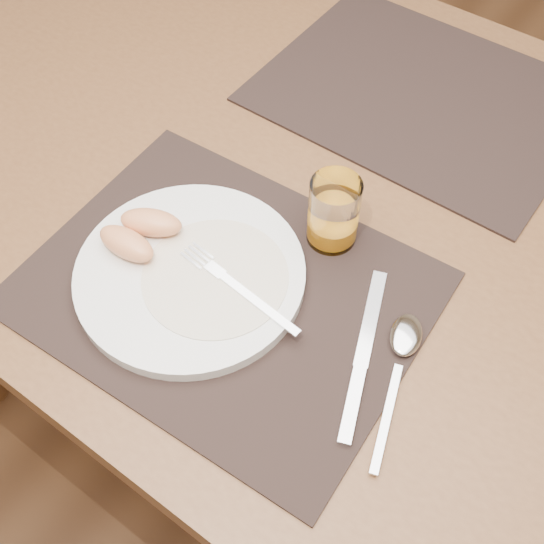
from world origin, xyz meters
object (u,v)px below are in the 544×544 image
at_px(fork, 230,282).
at_px(knife, 360,367).
at_px(table, 337,227).
at_px(plate, 190,274).
at_px(placemat_far, 422,95).
at_px(juice_glass, 333,215).
at_px(spoon, 403,346).
at_px(placemat_near, 225,290).

xyz_separation_m(fork, knife, (0.17, 0.00, -0.02)).
distance_m(table, plate, 0.26).
height_order(plate, knife, plate).
relative_size(placemat_far, fork, 2.57).
bearing_deg(fork, juice_glass, 69.72).
bearing_deg(spoon, placemat_far, 115.79).
bearing_deg(juice_glass, fork, -110.28).
bearing_deg(placemat_near, juice_glass, 67.60).
height_order(fork, juice_glass, juice_glass).
relative_size(placemat_near, juice_glass, 4.87).
bearing_deg(placemat_far, table, -89.49).
xyz_separation_m(placemat_far, knife, (0.16, -0.44, 0.00)).
distance_m(placemat_near, fork, 0.02).
xyz_separation_m(knife, spoon, (0.03, 0.05, 0.00)).
relative_size(table, placemat_near, 3.11).
xyz_separation_m(table, spoon, (0.19, -0.17, 0.09)).
xyz_separation_m(table, plate, (-0.06, -0.23, 0.10)).
xyz_separation_m(placemat_near, juice_glass, (0.06, 0.14, 0.04)).
bearing_deg(fork, placemat_near, -161.45).
bearing_deg(placemat_far, placemat_near, -92.51).
bearing_deg(plate, knife, 4.16).
relative_size(plate, spoon, 1.43).
relative_size(fork, spoon, 0.93).
relative_size(spoon, juice_glass, 2.04).
xyz_separation_m(table, fork, (-0.01, -0.22, 0.11)).
distance_m(plate, knife, 0.22).
height_order(table, plate, plate).
relative_size(plate, knife, 1.28).
height_order(placemat_near, fork, fork).
bearing_deg(knife, placemat_near, -178.51).
bearing_deg(juice_glass, placemat_far, 97.11).
bearing_deg(knife, plate, -175.84).
relative_size(placemat_near, plate, 1.67).
distance_m(placemat_near, spoon, 0.21).
bearing_deg(fork, knife, 0.80).
bearing_deg(plate, spoon, 14.24).
distance_m(placemat_near, plate, 0.05).
xyz_separation_m(placemat_near, plate, (-0.04, -0.01, 0.01)).
distance_m(plate, fork, 0.05).
height_order(placemat_near, juice_glass, juice_glass).
relative_size(placemat_far, plate, 1.67).
xyz_separation_m(table, juice_glass, (0.04, -0.08, 0.13)).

